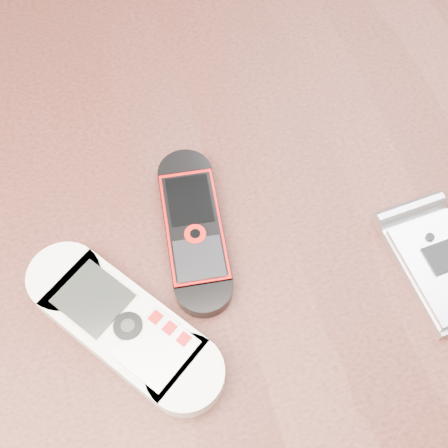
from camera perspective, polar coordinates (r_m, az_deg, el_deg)
The scene contains 5 objects.
ground at distance 1.20m, azimuth -0.24°, elevation -17.58°, with size 4.00×4.00×0.00m, color #472B19.
table at distance 0.58m, azimuth -0.48°, elevation -5.56°, with size 1.20×0.80×0.75m.
nokia_white at distance 0.45m, azimuth -9.22°, elevation -9.10°, with size 0.05×0.17×0.02m, color silver.
nokia_black_red at distance 0.48m, azimuth -2.77°, elevation -0.41°, with size 0.04×0.14×0.01m, color black.
motorola_razr at distance 0.49m, azimuth 19.26°, elevation -3.55°, with size 0.06×0.11×0.02m, color #B7B7BC.
Camera 1 is at (-0.06, -0.22, 1.18)m, focal length 50.00 mm.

